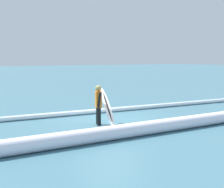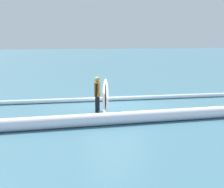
# 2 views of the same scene
# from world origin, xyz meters

# --- Properties ---
(ground_plane) EXTENTS (190.64, 190.64, 0.00)m
(ground_plane) POSITION_xyz_m (0.00, 0.00, 0.00)
(ground_plane) COLOR #3D6B7B
(surfer) EXTENTS (0.31, 0.59, 1.44)m
(surfer) POSITION_xyz_m (0.91, 0.58, 0.80)
(surfer) COLOR black
(surfer) RESTS_ON ground_plane
(surfboard) EXTENTS (0.62, 1.54, 1.30)m
(surfboard) POSITION_xyz_m (0.60, 0.71, 0.64)
(surfboard) COLOR white
(surfboard) RESTS_ON ground_plane
(wave_crest_foreground) EXTENTS (21.76, 1.40, 0.20)m
(wave_crest_foreground) POSITION_xyz_m (-2.12, -1.56, 0.10)
(wave_crest_foreground) COLOR white
(wave_crest_foreground) RESTS_ON ground_plane
(wave_crest_midground) EXTENTS (21.60, 0.51, 0.44)m
(wave_crest_midground) POSITION_xyz_m (0.95, 2.80, 0.22)
(wave_crest_midground) COLOR white
(wave_crest_midground) RESTS_ON ground_plane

